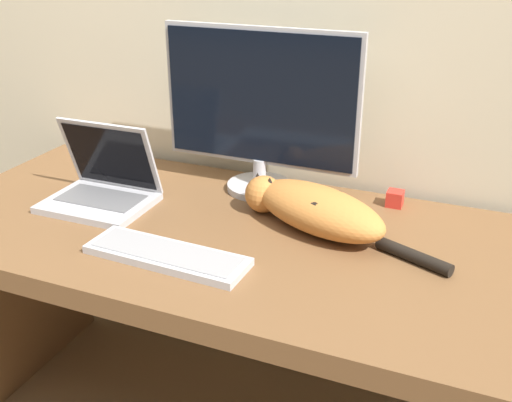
# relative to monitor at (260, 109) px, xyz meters

# --- Properties ---
(wall_back) EXTENTS (6.40, 0.06, 2.60)m
(wall_back) POSITION_rel_monitor_xyz_m (-0.04, 0.17, 0.27)
(wall_back) COLOR beige
(wall_back) RESTS_ON ground_plane
(desk) EXTENTS (1.61, 0.80, 0.77)m
(desk) POSITION_rel_monitor_xyz_m (-0.04, -0.29, -0.41)
(desk) COLOR brown
(desk) RESTS_ON ground_plane
(monitor) EXTENTS (0.60, 0.20, 0.49)m
(monitor) POSITION_rel_monitor_xyz_m (0.00, 0.00, 0.00)
(monitor) COLOR #B2B2B7
(monitor) RESTS_ON desk
(laptop) EXTENTS (0.30, 0.24, 0.24)m
(laptop) POSITION_rel_monitor_xyz_m (-0.39, -0.27, -0.21)
(laptop) COLOR #B7B7BC
(laptop) RESTS_ON desk
(external_keyboard) EXTENTS (0.42, 0.14, 0.02)m
(external_keyboard) POSITION_rel_monitor_xyz_m (-0.05, -0.49, -0.25)
(external_keyboard) COLOR #BCBCC1
(external_keyboard) RESTS_ON desk
(cat) EXTENTS (0.60, 0.32, 0.12)m
(cat) POSITION_rel_monitor_xyz_m (0.23, -0.19, -0.20)
(cat) COLOR #C67A38
(cat) RESTS_ON desk
(small_toy) EXTENTS (0.05, 0.05, 0.05)m
(small_toy) POSITION_rel_monitor_xyz_m (0.41, 0.04, -0.24)
(small_toy) COLOR red
(small_toy) RESTS_ON desk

